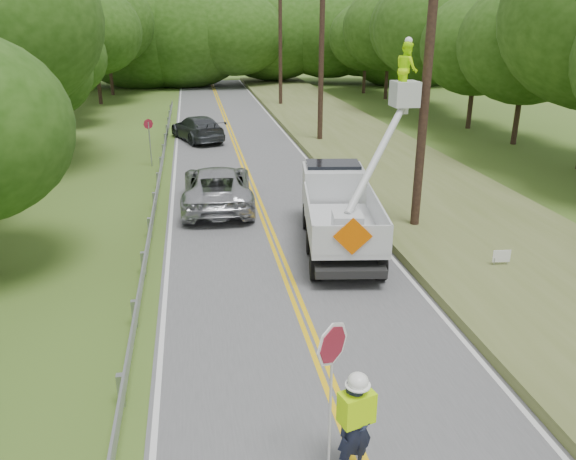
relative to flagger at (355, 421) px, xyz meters
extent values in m
plane|color=#445A22|center=(0.18, 1.40, -1.05)|extent=(140.00, 140.00, 0.00)
cube|color=#545557|center=(0.18, 15.40, -1.04)|extent=(7.20, 96.00, 0.02)
cube|color=yellow|center=(0.08, 15.40, -1.02)|extent=(0.12, 96.00, 0.00)
cube|color=yellow|center=(0.28, 15.40, -1.02)|extent=(0.12, 96.00, 0.00)
cube|color=silver|center=(-3.27, 15.40, -1.02)|extent=(0.12, 96.00, 0.00)
cube|color=silver|center=(3.63, 15.40, -1.02)|extent=(0.12, 96.00, 0.00)
cube|color=#979A9F|center=(-3.92, 2.40, -0.70)|extent=(0.12, 0.14, 0.70)
cube|color=#979A9F|center=(-3.92, 5.40, -0.70)|extent=(0.12, 0.14, 0.70)
cube|color=#979A9F|center=(-3.92, 8.40, -0.70)|extent=(0.12, 0.14, 0.70)
cube|color=#979A9F|center=(-3.92, 11.40, -0.70)|extent=(0.12, 0.14, 0.70)
cube|color=#979A9F|center=(-3.92, 14.40, -0.70)|extent=(0.12, 0.14, 0.70)
cube|color=#979A9F|center=(-3.92, 17.40, -0.70)|extent=(0.12, 0.14, 0.70)
cube|color=#979A9F|center=(-3.92, 20.40, -0.70)|extent=(0.12, 0.14, 0.70)
cube|color=#979A9F|center=(-3.92, 23.40, -0.70)|extent=(0.12, 0.14, 0.70)
cube|color=#979A9F|center=(-3.92, 26.40, -0.70)|extent=(0.12, 0.14, 0.70)
cube|color=#979A9F|center=(-3.92, 29.40, -0.70)|extent=(0.12, 0.14, 0.70)
cube|color=#979A9F|center=(-3.92, 32.40, -0.70)|extent=(0.12, 0.14, 0.70)
cube|color=#979A9F|center=(-3.92, 35.40, -0.70)|extent=(0.12, 0.14, 0.70)
cube|color=#979A9F|center=(-3.92, 38.40, -0.70)|extent=(0.12, 0.14, 0.70)
cube|color=#979A9F|center=(-3.82, 16.40, -0.45)|extent=(0.05, 48.00, 0.34)
cylinder|color=black|center=(5.18, 10.40, 3.95)|extent=(0.30, 0.30, 10.00)
cylinder|color=black|center=(5.18, 25.40, 3.95)|extent=(0.30, 0.30, 10.00)
cylinder|color=black|center=(5.18, 40.40, 3.95)|extent=(0.30, 0.30, 10.00)
cube|color=#57622D|center=(7.28, 15.40, -0.90)|extent=(7.00, 96.00, 0.30)
cylinder|color=#332319|center=(-10.67, 21.38, 0.99)|extent=(0.32, 0.32, 4.06)
cylinder|color=#332319|center=(-10.41, 26.33, 0.21)|extent=(0.32, 0.32, 2.51)
ellipsoid|color=#1E420D|center=(-10.41, 26.33, 3.27)|extent=(5.85, 5.85, 5.15)
cylinder|color=#332319|center=(-10.80, 33.69, 0.31)|extent=(0.32, 0.32, 2.72)
ellipsoid|color=#1E420D|center=(-10.80, 33.69, 3.64)|extent=(6.34, 6.34, 5.58)
cylinder|color=#332319|center=(-12.09, 38.57, 0.52)|extent=(0.32, 0.32, 3.14)
ellipsoid|color=#1E420D|center=(-12.09, 38.57, 4.35)|extent=(7.32, 7.32, 6.44)
cylinder|color=#332319|center=(-10.11, 44.95, 0.71)|extent=(0.32, 0.32, 3.52)
ellipsoid|color=#1E420D|center=(-10.11, 44.95, 5.01)|extent=(8.20, 8.20, 7.22)
cylinder|color=#332319|center=(-9.83, 51.25, 0.90)|extent=(0.32, 0.32, 3.90)
ellipsoid|color=#1E420D|center=(-9.83, 51.25, 5.67)|extent=(9.10, 9.10, 8.01)
cylinder|color=#332319|center=(16.57, 23.34, 0.63)|extent=(0.32, 0.32, 3.35)
ellipsoid|color=#1E420D|center=(16.57, 23.34, 4.72)|extent=(7.81, 7.81, 6.87)
cylinder|color=#332319|center=(16.30, 28.61, 0.53)|extent=(0.32, 0.32, 3.16)
ellipsoid|color=#1E420D|center=(16.30, 28.61, 4.39)|extent=(7.36, 7.36, 6.48)
cylinder|color=#332319|center=(15.57, 34.36, 0.81)|extent=(0.32, 0.32, 3.71)
ellipsoid|color=#1E420D|center=(15.57, 34.36, 5.34)|extent=(8.65, 8.65, 7.62)
cylinder|color=#332319|center=(16.42, 38.04, 0.80)|extent=(0.32, 0.32, 3.70)
ellipsoid|color=#1E420D|center=(16.42, 38.04, 5.32)|extent=(8.63, 8.63, 7.59)
cylinder|color=#332319|center=(15.66, 43.89, 0.76)|extent=(0.32, 0.32, 3.61)
ellipsoid|color=#1E420D|center=(15.66, 43.89, 5.17)|extent=(8.43, 8.43, 7.41)
cylinder|color=#332319|center=(14.93, 48.44, 0.52)|extent=(0.32, 0.32, 3.13)
ellipsoid|color=#1E420D|center=(14.93, 48.44, 4.35)|extent=(7.31, 7.31, 6.43)
ellipsoid|color=#1E420D|center=(-20.82, 56.66, 4.45)|extent=(11.38, 8.53, 8.53)
ellipsoid|color=#1E420D|center=(-16.85, 59.34, 4.45)|extent=(15.41, 11.56, 11.56)
ellipsoid|color=#1E420D|center=(-11.96, 58.68, 4.45)|extent=(11.20, 8.40, 8.40)
ellipsoid|color=#1E420D|center=(-7.14, 57.81, 4.45)|extent=(15.64, 11.73, 11.73)
ellipsoid|color=#1E420D|center=(-2.80, 57.54, 4.45)|extent=(15.35, 11.51, 11.51)
ellipsoid|color=#1E420D|center=(2.65, 55.80, 4.45)|extent=(11.47, 8.60, 8.60)
ellipsoid|color=#1E420D|center=(7.25, 59.19, 4.45)|extent=(13.87, 10.40, 10.40)
ellipsoid|color=#1E420D|center=(13.70, 58.38, 4.45)|extent=(13.19, 9.89, 9.89)
ellipsoid|color=#1E420D|center=(17.62, 57.48, 4.45)|extent=(12.69, 9.52, 9.52)
ellipsoid|color=#1E420D|center=(22.32, 55.47, 4.45)|extent=(16.52, 12.39, 12.39)
imported|color=#191E33|center=(0.01, 0.00, -0.14)|extent=(0.73, 0.58, 1.76)
cube|color=#B4F504|center=(0.01, 0.00, 0.26)|extent=(0.61, 0.47, 0.53)
ellipsoid|color=white|center=(0.01, 0.00, 0.75)|extent=(0.33, 0.33, 0.26)
cylinder|color=#B7B7B7|center=(-0.43, -0.07, 0.21)|extent=(0.04, 0.04, 2.47)
cylinder|color=maroon|center=(-0.43, -0.07, 1.50)|extent=(0.57, 0.46, 0.70)
cylinder|color=black|center=(0.93, 7.19, -0.58)|extent=(0.41, 0.93, 0.90)
cylinder|color=black|center=(2.77, 6.91, -0.58)|extent=(0.41, 0.93, 0.90)
cylinder|color=black|center=(1.20, 9.03, -0.58)|extent=(0.41, 0.93, 0.90)
cylinder|color=black|center=(3.05, 8.76, -0.58)|extent=(0.41, 0.93, 0.90)
cylinder|color=black|center=(1.55, 11.34, -0.58)|extent=(0.41, 0.93, 0.90)
cylinder|color=black|center=(3.39, 11.07, -0.58)|extent=(0.41, 0.93, 0.90)
cube|color=black|center=(2.17, 9.17, -0.51)|extent=(2.82, 6.20, 0.23)
cube|color=#B9BCBE|center=(2.07, 8.53, -0.05)|extent=(2.76, 4.56, 0.21)
cube|color=#B9BCBE|center=(1.03, 8.68, 0.42)|extent=(0.69, 4.26, 0.84)
cube|color=#B9BCBE|center=(3.11, 8.37, 0.42)|extent=(0.69, 4.26, 0.84)
cube|color=#B9BCBE|center=(1.76, 6.42, 0.42)|extent=(2.13, 0.37, 0.84)
cube|color=#B9BCBE|center=(2.54, 11.67, 0.23)|extent=(2.34, 2.06, 1.68)
cube|color=black|center=(2.57, 11.85, 0.84)|extent=(2.03, 1.47, 0.70)
cube|color=#B9BCBE|center=(1.92, 7.51, 0.42)|extent=(0.95, 0.95, 0.75)
cube|color=#B9BCBE|center=(4.48, 10.40, 3.72)|extent=(0.79, 0.79, 0.79)
imported|color=#B4F504|center=(4.48, 10.40, 4.49)|extent=(0.62, 0.80, 1.65)
cube|color=#E35D00|center=(1.75, 6.36, 0.56)|extent=(1.05, 0.19, 1.06)
imported|color=#A4A6AB|center=(-1.45, 14.39, -0.23)|extent=(2.87, 5.85, 1.60)
imported|color=#383C41|center=(-1.99, 27.56, -0.28)|extent=(3.64, 5.50, 1.48)
cylinder|color=#979A9F|center=(-4.43, 21.46, 0.08)|extent=(0.06, 0.06, 2.25)
cylinder|color=maroon|center=(-4.43, 21.46, 1.10)|extent=(0.46, 0.27, 0.51)
cube|color=white|center=(6.34, 6.66, -0.47)|extent=(0.52, 0.08, 0.37)
cylinder|color=#979A9F|center=(6.13, 6.66, -0.78)|extent=(0.02, 0.02, 0.52)
cylinder|color=#979A9F|center=(6.55, 6.66, -0.78)|extent=(0.02, 0.02, 0.52)
camera|label=1|loc=(-2.25, -6.88, 5.95)|focal=34.75mm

